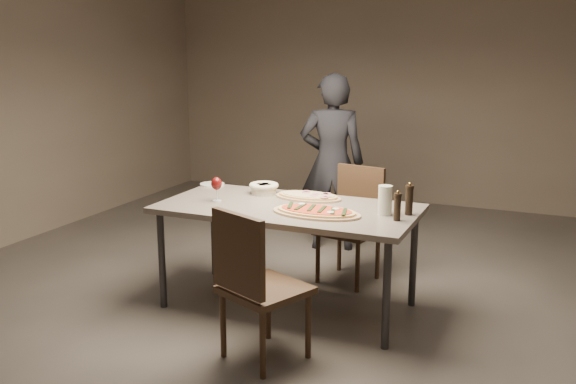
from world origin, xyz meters
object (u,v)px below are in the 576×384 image
at_px(bread_basket, 264,187).
at_px(chair_far, 354,217).
at_px(dining_table, 288,214).
at_px(carafe, 385,200).
at_px(chair_near, 254,279).
at_px(zucchini_pizza, 316,212).
at_px(pepper_mill_left, 397,206).
at_px(diner, 332,162).
at_px(ham_pizza, 308,196).

height_order(bread_basket, chair_far, chair_far).
xyz_separation_m(dining_table, carafe, (0.68, 0.04, 0.15)).
distance_m(dining_table, chair_near, 0.88).
xyz_separation_m(zucchini_pizza, pepper_mill_left, (0.53, 0.06, 0.08)).
bearing_deg(pepper_mill_left, zucchini_pizza, -174.04).
bearing_deg(bread_basket, chair_near, -67.27).
bearing_deg(diner, bread_basket, 65.90).
xyz_separation_m(ham_pizza, carafe, (0.63, -0.22, 0.08)).
height_order(pepper_mill_left, diner, diner).
distance_m(bread_basket, chair_near, 1.25).
bearing_deg(diner, chair_near, 81.12).
relative_size(bread_basket, pepper_mill_left, 1.12).
height_order(chair_far, diner, diner).
bearing_deg(ham_pizza, carafe, -39.19).
bearing_deg(bread_basket, carafe, -13.10).
relative_size(dining_table, diner, 1.12).
bearing_deg(zucchini_pizza, bread_basket, 144.32).
xyz_separation_m(pepper_mill_left, carafe, (-0.11, 0.12, 0.00)).
relative_size(bread_basket, carafe, 1.14).
relative_size(ham_pizza, diner, 0.31).
relative_size(zucchini_pizza, carafe, 3.13).
xyz_separation_m(carafe, diner, (-0.87, 1.38, -0.04)).
bearing_deg(dining_table, bread_basket, 139.06).
height_order(zucchini_pizza, bread_basket, bread_basket).
distance_m(dining_table, bread_basket, 0.44).
distance_m(bread_basket, pepper_mill_left, 1.17).
relative_size(pepper_mill_left, chair_near, 0.21).
distance_m(ham_pizza, pepper_mill_left, 0.82).
xyz_separation_m(zucchini_pizza, diner, (-0.44, 1.55, 0.04)).
bearing_deg(chair_far, ham_pizza, 77.24).
bearing_deg(carafe, ham_pizza, 160.86).
xyz_separation_m(dining_table, ham_pizza, (0.05, 0.26, 0.07)).
relative_size(dining_table, bread_basket, 8.07).
relative_size(ham_pizza, bread_basket, 2.25).
height_order(dining_table, pepper_mill_left, pepper_mill_left).
distance_m(bread_basket, diner, 1.16).
relative_size(ham_pizza, chair_far, 0.55).
relative_size(zucchini_pizza, chair_near, 0.65).
xyz_separation_m(zucchini_pizza, carafe, (0.42, 0.17, 0.08)).
xyz_separation_m(dining_table, diner, (-0.18, 1.43, 0.11)).
bearing_deg(diner, dining_table, 80.08).
xyz_separation_m(bread_basket, chair_near, (0.47, -1.13, -0.27)).
height_order(ham_pizza, carafe, carafe).
distance_m(ham_pizza, diner, 1.18).
distance_m(pepper_mill_left, diner, 1.79).
relative_size(bread_basket, diner, 0.14).
bearing_deg(dining_table, chair_near, -79.90).
bearing_deg(diner, ham_pizza, 84.03).
bearing_deg(chair_far, pepper_mill_left, 133.57).
relative_size(chair_near, diner, 0.58).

